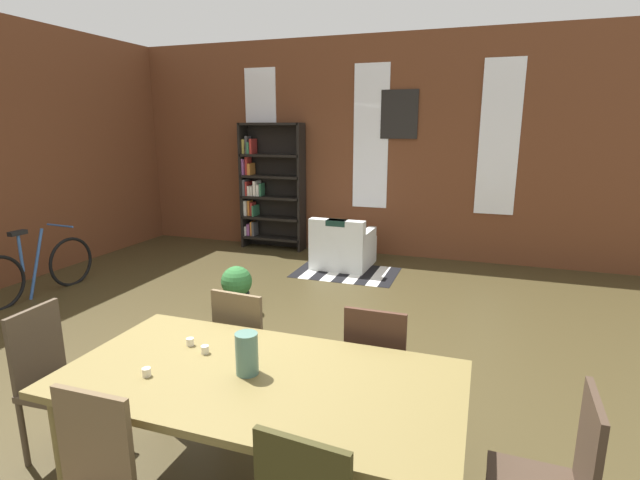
{
  "coord_description": "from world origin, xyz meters",
  "views": [
    {
      "loc": [
        1.73,
        -3.36,
        2.01
      ],
      "look_at": [
        0.14,
        1.26,
        0.86
      ],
      "focal_mm": 26.91,
      "sensor_mm": 36.0,
      "label": 1
    }
  ],
  "objects_px": {
    "bicycle_second": "(37,270)",
    "dining_chair_far_left": "(247,348)",
    "dining_chair_head_left": "(55,377)",
    "dining_table": "(260,389)",
    "armchair_white": "(343,248)",
    "dining_chair_far_right": "(378,369)",
    "bookshelf_tall": "(268,186)",
    "vase_on_table": "(247,353)",
    "potted_plant_by_shelf": "(237,287)"
  },
  "relations": [
    {
      "from": "dining_table",
      "to": "dining_chair_far_right",
      "type": "distance_m",
      "value": 0.9
    },
    {
      "from": "dining_table",
      "to": "vase_on_table",
      "type": "distance_m",
      "value": 0.2
    },
    {
      "from": "dining_chair_head_left",
      "to": "potted_plant_by_shelf",
      "type": "height_order",
      "value": "dining_chair_head_left"
    },
    {
      "from": "bicycle_second",
      "to": "dining_chair_head_left",
      "type": "bearing_deg",
      "value": -38.98
    },
    {
      "from": "bookshelf_tall",
      "to": "bicycle_second",
      "type": "xyz_separation_m",
      "value": [
        -1.63,
        -3.14,
        -0.72
      ]
    },
    {
      "from": "dining_chair_far_left",
      "to": "bookshelf_tall",
      "type": "bearing_deg",
      "value": 113.16
    },
    {
      "from": "dining_table",
      "to": "potted_plant_by_shelf",
      "type": "distance_m",
      "value": 2.92
    },
    {
      "from": "dining_table",
      "to": "armchair_white",
      "type": "bearing_deg",
      "value": 101.07
    },
    {
      "from": "bicycle_second",
      "to": "dining_chair_far_left",
      "type": "bearing_deg",
      "value": -21.18
    },
    {
      "from": "dining_chair_head_left",
      "to": "bookshelf_tall",
      "type": "distance_m",
      "value": 5.39
    },
    {
      "from": "vase_on_table",
      "to": "dining_chair_far_right",
      "type": "height_order",
      "value": "vase_on_table"
    },
    {
      "from": "dining_table",
      "to": "vase_on_table",
      "type": "height_order",
      "value": "vase_on_table"
    },
    {
      "from": "dining_chair_far_right",
      "to": "potted_plant_by_shelf",
      "type": "bearing_deg",
      "value": 138.71
    },
    {
      "from": "bookshelf_tall",
      "to": "armchair_white",
      "type": "bearing_deg",
      "value": -25.27
    },
    {
      "from": "dining_chair_far_left",
      "to": "potted_plant_by_shelf",
      "type": "distance_m",
      "value": 2.02
    },
    {
      "from": "dining_table",
      "to": "bicycle_second",
      "type": "relative_size",
      "value": 1.27
    },
    {
      "from": "dining_chair_head_left",
      "to": "dining_chair_far_right",
      "type": "relative_size",
      "value": 1.0
    },
    {
      "from": "dining_chair_head_left",
      "to": "potted_plant_by_shelf",
      "type": "relative_size",
      "value": 1.82
    },
    {
      "from": "dining_chair_far_right",
      "to": "potted_plant_by_shelf",
      "type": "relative_size",
      "value": 1.82
    },
    {
      "from": "vase_on_table",
      "to": "dining_chair_far_left",
      "type": "xyz_separation_m",
      "value": [
        -0.4,
        0.75,
        -0.37
      ]
    },
    {
      "from": "armchair_white",
      "to": "dining_table",
      "type": "bearing_deg",
      "value": -78.93
    },
    {
      "from": "dining_chair_far_left",
      "to": "dining_chair_head_left",
      "type": "relative_size",
      "value": 1.0
    },
    {
      "from": "dining_chair_far_left",
      "to": "dining_chair_far_right",
      "type": "distance_m",
      "value": 0.93
    },
    {
      "from": "vase_on_table",
      "to": "bookshelf_tall",
      "type": "bearing_deg",
      "value": 113.9
    },
    {
      "from": "dining_chair_far_left",
      "to": "vase_on_table",
      "type": "bearing_deg",
      "value": -61.79
    },
    {
      "from": "vase_on_table",
      "to": "dining_chair_far_left",
      "type": "relative_size",
      "value": 0.23
    },
    {
      "from": "dining_chair_far_right",
      "to": "armchair_white",
      "type": "xyz_separation_m",
      "value": [
        -1.35,
        3.81,
        -0.23
      ]
    },
    {
      "from": "dining_chair_far_left",
      "to": "bookshelf_tall",
      "type": "relative_size",
      "value": 0.46
    },
    {
      "from": "bookshelf_tall",
      "to": "armchair_white",
      "type": "distance_m",
      "value": 1.84
    },
    {
      "from": "dining_table",
      "to": "bicycle_second",
      "type": "bearing_deg",
      "value": 152.18
    },
    {
      "from": "bookshelf_tall",
      "to": "dining_chair_far_left",
      "type": "bearing_deg",
      "value": -66.84
    },
    {
      "from": "dining_table",
      "to": "dining_chair_head_left",
      "type": "distance_m",
      "value": 1.41
    },
    {
      "from": "bookshelf_tall",
      "to": "bicycle_second",
      "type": "relative_size",
      "value": 1.29
    },
    {
      "from": "bookshelf_tall",
      "to": "vase_on_table",
      "type": "bearing_deg",
      "value": -66.1
    },
    {
      "from": "dining_table",
      "to": "armchair_white",
      "type": "distance_m",
      "value": 4.66
    },
    {
      "from": "dining_chair_far_right",
      "to": "armchair_white",
      "type": "height_order",
      "value": "dining_chair_far_right"
    },
    {
      "from": "dining_table",
      "to": "dining_chair_far_right",
      "type": "height_order",
      "value": "dining_chair_far_right"
    },
    {
      "from": "dining_table",
      "to": "bookshelf_tall",
      "type": "distance_m",
      "value": 5.8
    },
    {
      "from": "vase_on_table",
      "to": "armchair_white",
      "type": "distance_m",
      "value": 4.66
    },
    {
      "from": "armchair_white",
      "to": "bicycle_second",
      "type": "relative_size",
      "value": 0.51
    },
    {
      "from": "vase_on_table",
      "to": "bookshelf_tall",
      "type": "distance_m",
      "value": 5.76
    },
    {
      "from": "armchair_white",
      "to": "bicycle_second",
      "type": "distance_m",
      "value": 3.97
    },
    {
      "from": "dining_chair_far_left",
      "to": "potted_plant_by_shelf",
      "type": "height_order",
      "value": "dining_chair_far_left"
    },
    {
      "from": "dining_chair_far_left",
      "to": "dining_chair_far_right",
      "type": "relative_size",
      "value": 1.0
    },
    {
      "from": "dining_chair_far_left",
      "to": "dining_chair_head_left",
      "type": "xyz_separation_m",
      "value": [
        -0.93,
        -0.75,
        0.0
      ]
    },
    {
      "from": "bicycle_second",
      "to": "bookshelf_tall",
      "type": "bearing_deg",
      "value": 62.56
    },
    {
      "from": "vase_on_table",
      "to": "potted_plant_by_shelf",
      "type": "relative_size",
      "value": 0.42
    },
    {
      "from": "armchair_white",
      "to": "dining_chair_far_left",
      "type": "bearing_deg",
      "value": -83.65
    },
    {
      "from": "potted_plant_by_shelf",
      "to": "vase_on_table",
      "type": "bearing_deg",
      "value": -59.85
    },
    {
      "from": "dining_chair_far_right",
      "to": "bicycle_second",
      "type": "xyz_separation_m",
      "value": [
        -4.49,
        1.38,
        -0.19
      ]
    }
  ]
}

